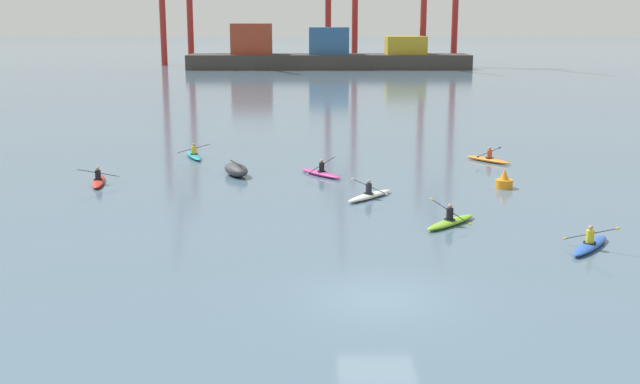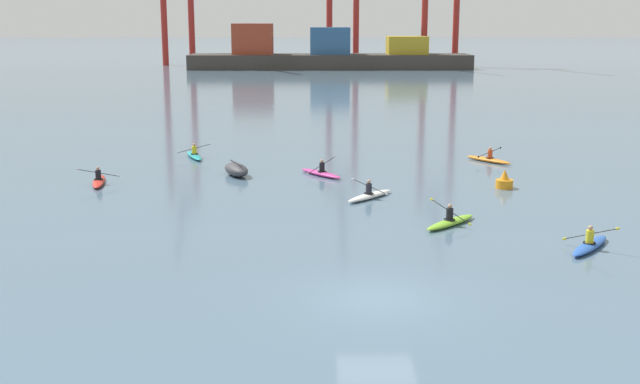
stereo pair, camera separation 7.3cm
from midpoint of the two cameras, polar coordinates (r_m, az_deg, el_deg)
The scene contains 11 objects.
ground_plane at distance 24.63m, azimuth 4.20°, elevation -7.85°, with size 800.00×800.00×0.00m, color slate.
container_barge at distance 143.21m, azimuth 0.31°, elevation 10.08°, with size 50.97×9.40×8.12m.
capsized_dinghy at distance 43.91m, azimuth -6.25°, elevation 1.65°, with size 2.05×2.82×0.76m.
channel_buoy at distance 41.51m, azimuth 13.37°, elevation 0.77°, with size 0.90×0.90×1.00m.
kayak_white at distance 38.15m, azimuth 3.62°, elevation -0.22°, with size 2.66×2.98×0.95m.
kayak_blue at distance 31.44m, azimuth 19.22°, elevation -3.67°, with size 2.55×3.06×1.06m.
kayak_red at distance 43.15m, azimuth -16.05°, elevation 0.80°, with size 2.22×3.45×0.95m.
kayak_magenta at distance 43.65m, azimuth 0.01°, elevation 1.43°, with size 2.59×3.03×1.06m.
kayak_orange at distance 49.13m, azimuth 12.25°, elevation 2.39°, with size 2.57×3.05×0.95m.
kayak_teal at distance 50.10m, azimuth -9.33°, elevation 2.70°, with size 2.13×3.39×0.95m.
kayak_lime at distance 33.56m, azimuth 9.54°, elevation -2.14°, with size 2.76×2.89×1.07m.
Camera 1 is at (-2.00, -23.02, 8.54)m, focal length 43.43 mm.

